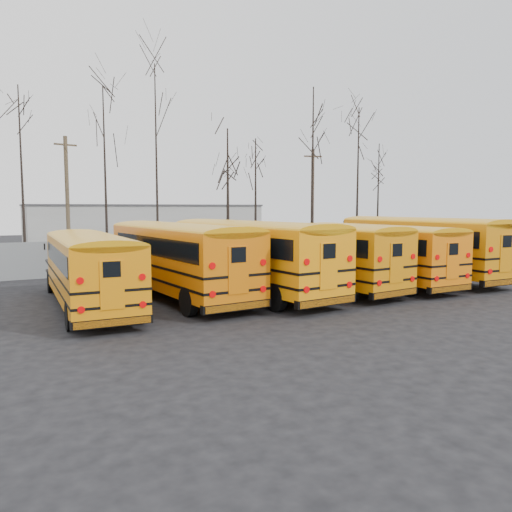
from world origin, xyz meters
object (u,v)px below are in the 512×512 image
bus_d (313,250)px  utility_pole_left (67,199)px  utility_pole_right (312,201)px  bus_a (89,264)px  bus_b (177,253)px  bus_e (374,249)px  bus_f (418,242)px  bus_c (248,251)px

bus_d → utility_pole_left: 19.05m
utility_pole_right → bus_d: bearing=-112.1°
bus_a → bus_b: bus_b is taller
bus_a → bus_e: bearing=0.6°
bus_e → bus_f: size_ratio=0.90×
bus_d → bus_f: (6.92, 0.13, 0.13)m
bus_c → utility_pole_right: size_ratio=1.42×
bus_d → bus_f: 6.92m
bus_a → utility_pole_left: utility_pole_left is taller
bus_a → bus_c: size_ratio=0.87×
bus_b → bus_e: size_ratio=1.08×
bus_e → bus_a: bearing=178.4°
utility_pole_left → bus_b: bearing=-95.9°
utility_pole_left → bus_c: bearing=-86.2°
bus_c → utility_pole_right: 19.08m
bus_e → bus_f: 3.49m
bus_e → utility_pole_left: 21.09m
bus_a → bus_f: bus_f is taller
bus_c → bus_f: size_ratio=0.99×
bus_e → bus_f: bus_f is taller
bus_f → utility_pole_left: (-15.54, 16.66, 2.46)m
bus_f → bus_e: bearing=-171.7°
bus_a → bus_d: (10.21, -0.03, 0.13)m
bus_a → utility_pole_right: size_ratio=1.24×
bus_a → bus_c: (6.76, -0.00, 0.23)m
bus_c → bus_d: bearing=-5.9°
bus_b → bus_d: bearing=-10.3°
bus_a → utility_pole_left: bearing=86.6°
utility_pole_left → utility_pole_right: (18.14, -2.97, -0.09)m
bus_d → bus_e: 3.47m
utility_pole_right → bus_e: bearing=-100.8°
bus_d → utility_pole_right: utility_pole_right is taller
utility_pole_left → utility_pole_right: 18.38m
bus_a → bus_b: (3.70, 0.67, 0.19)m
bus_a → bus_c: bus_c is taller
bus_c → bus_f: bearing=-4.9°
bus_d → bus_e: bearing=-10.6°
bus_c → bus_d: bus_c is taller
bus_d → utility_pole_right: 16.96m
utility_pole_left → utility_pole_right: utility_pole_left is taller
bus_a → bus_f: 17.13m
bus_d → bus_e: bus_d is taller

